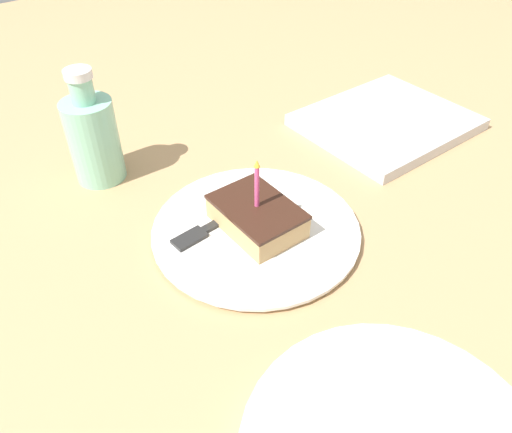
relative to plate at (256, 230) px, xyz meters
The scene contains 6 objects.
ground_plane 0.03m from the plate, 126.61° to the right, with size 2.40×2.40×0.04m.
plate is the anchor object (origin of this frame).
cake_slice 0.02m from the plate, behind, with size 0.08×0.12×0.11m.
fork 0.05m from the plate, 44.84° to the right, with size 0.17×0.03×0.00m.
bottle 0.28m from the plate, 66.63° to the right, with size 0.07×0.07×0.17m.
marble_board 0.37m from the plate, 166.58° to the right, with size 0.27×0.23×0.02m.
Camera 1 is at (0.31, 0.41, 0.45)m, focal length 35.00 mm.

